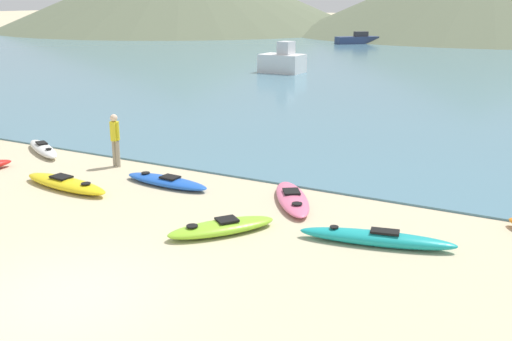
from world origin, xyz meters
TOP-DOWN VIEW (x-y plane):
  - ground_plane at (0.00, 0.00)m, footprint 400.00×400.00m
  - bay_water at (0.00, 42.93)m, footprint 160.00×70.00m
  - kayak_on_sand_1 at (4.22, 4.98)m, footprint 3.49×1.31m
  - kayak_on_sand_2 at (-4.87, 4.64)m, footprint 3.31×1.10m
  - kayak_on_sand_3 at (0.84, 3.92)m, footprint 2.17×2.57m
  - kayak_on_sand_4 at (-2.52, 6.28)m, footprint 2.90×0.87m
  - kayak_on_sand_5 at (1.37, 6.64)m, footprint 2.28×2.86m
  - kayak_on_sand_6 at (-8.62, 7.25)m, footprint 2.82×1.88m
  - person_near_waterline at (-5.17, 7.16)m, footprint 0.35×0.26m
  - moored_boat_0 at (-11.42, 32.00)m, footprint 3.02×2.02m
  - moored_boat_1 at (-16.17, 61.51)m, footprint 4.58×4.64m

SIDE VIEW (x-z plane):
  - ground_plane at x=0.00m, z-range 0.00..0.00m
  - bay_water at x=0.00m, z-range 0.00..0.06m
  - kayak_on_sand_4 at x=-2.52m, z-range -0.02..0.28m
  - kayak_on_sand_5 at x=1.37m, z-range -0.02..0.28m
  - kayak_on_sand_3 at x=0.84m, z-range -0.02..0.32m
  - kayak_on_sand_2 at x=-4.87m, z-range -0.02..0.34m
  - kayak_on_sand_1 at x=4.22m, z-range -0.02..0.34m
  - kayak_on_sand_6 at x=-8.62m, z-range -0.02..0.34m
  - moored_boat_1 at x=-16.17m, z-range -0.15..1.24m
  - moored_boat_0 at x=-11.42m, z-range -0.27..1.94m
  - person_near_waterline at x=-5.17m, z-range 0.13..1.85m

